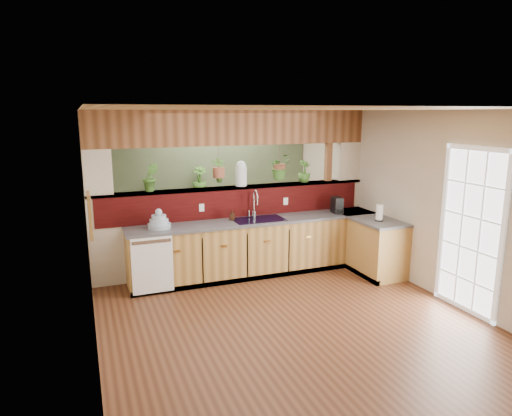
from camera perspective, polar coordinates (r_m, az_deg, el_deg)
name	(u,v)px	position (r m, az deg, el deg)	size (l,w,h in m)	color
ground	(267,298)	(6.56, 1.42, -11.14)	(4.60, 7.00, 0.01)	#4C2917
ceiling	(268,110)	(6.04, 1.55, 12.21)	(4.60, 7.00, 0.01)	brown
wall_back	(202,175)	(9.45, -6.74, 4.11)	(4.60, 0.02, 2.60)	beige
wall_front	(474,310)	(3.36, 25.58, -11.46)	(4.60, 0.02, 2.60)	beige
wall_left	(87,222)	(5.71, -20.35, -1.67)	(0.02, 7.00, 2.60)	beige
wall_right	(406,197)	(7.35, 18.26, 1.37)	(0.02, 7.00, 2.60)	beige
pass_through_partition	(238,198)	(7.44, -2.31, 1.23)	(4.60, 0.21, 2.60)	beige
pass_through_ledge	(236,187)	(7.40, -2.55, 2.58)	(4.60, 0.21, 0.04)	brown
header_beam	(235,128)	(7.31, -2.62, 9.99)	(4.60, 0.15, 0.55)	brown
sage_backwall	(202,175)	(9.43, -6.71, 4.10)	(4.55, 0.02, 2.55)	#506243
countertop	(294,245)	(7.48, 4.81, -4.59)	(4.14, 1.52, 0.90)	olive
dishwasher	(153,265)	(6.64, -12.81, -6.96)	(0.58, 0.03, 0.82)	white
navy_sink	(259,224)	(7.25, 0.32, -2.04)	(0.82, 0.50, 0.18)	black
french_door	(470,233)	(6.46, 25.20, -2.85)	(0.06, 1.02, 2.16)	white
framed_print	(90,215)	(4.88, -20.03, -0.87)	(0.04, 0.35, 0.45)	olive
faucet	(255,203)	(7.32, -0.17, 0.67)	(0.19, 0.20, 0.45)	#B7B7B2
dish_stack	(159,222)	(6.81, -12.03, -1.74)	(0.33, 0.33, 0.29)	#9CB0CA
soap_dispenser	(232,215)	(7.17, -3.00, -0.87)	(0.08, 0.08, 0.17)	#371F14
coffee_maker	(337,206)	(7.78, 10.11, 0.27)	(0.14, 0.24, 0.27)	black
paper_towel	(379,213)	(7.37, 15.18, -0.61)	(0.13, 0.13, 0.27)	black
glass_jar	(241,173)	(7.40, -1.87, 4.34)	(0.18, 0.18, 0.41)	silver
ledge_plant_left	(151,177)	(7.05, -13.04, 3.78)	(0.24, 0.19, 0.44)	#386723
ledge_plant_right	(304,171)	(7.85, 6.05, 4.59)	(0.21, 0.21, 0.37)	#386723
hanging_plant_a	(219,162)	(7.26, -4.70, 5.74)	(0.22, 0.19, 0.52)	brown
hanging_plant_b	(280,156)	(7.62, 2.96, 6.54)	(0.47, 0.44, 0.55)	brown
shelving_console	(174,218)	(9.21, -10.22, -1.26)	(1.47, 0.39, 0.98)	black
shelf_plant_a	(151,186)	(9.02, -12.97, 2.73)	(0.20, 0.13, 0.37)	#386723
shelf_plant_b	(200,179)	(9.19, -7.08, 3.56)	(0.29, 0.29, 0.51)	#386723
floor_plant	(266,230)	(8.78, 1.23, -2.74)	(0.63, 0.54, 0.70)	#386723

